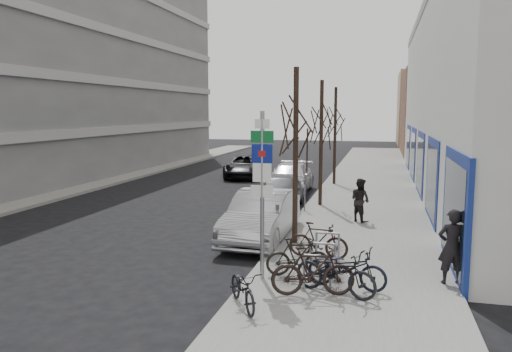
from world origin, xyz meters
The scene contains 25 objects.
ground centered at (0.00, 0.00, 0.00)m, with size 120.00×120.00×0.00m, color black.
sidewalk_east centered at (4.50, 10.00, 0.07)m, with size 5.00×70.00×0.15m, color slate.
sidewalk_west centered at (-11.00, 10.00, 0.07)m, with size 3.00×70.00×0.15m, color slate.
brick_building_far centered at (13.00, 40.00, 4.00)m, with size 12.00×14.00×8.00m, color brown.
tan_building_far centered at (13.50, 55.00, 4.50)m, with size 13.00×12.00×9.00m, color #937A5B.
highway_sign_pole centered at (2.40, -0.01, 2.46)m, with size 0.55×0.10×4.20m.
bike_rack centered at (3.80, 0.60, 0.66)m, with size 0.66×2.26×0.83m.
tree_near centered at (2.60, 3.50, 4.10)m, with size 1.80×1.80×5.50m.
tree_mid centered at (2.60, 10.00, 4.10)m, with size 1.80×1.80×5.50m.
tree_far centered at (2.60, 16.50, 4.10)m, with size 1.80×1.80×5.50m.
meter_front centered at (2.15, 3.00, 0.92)m, with size 0.10×0.08×1.27m.
meter_mid centered at (2.15, 8.50, 0.92)m, with size 0.10×0.08×1.27m.
meter_back centered at (2.15, 14.00, 0.92)m, with size 0.10×0.08×1.27m.
bike_near_left centered at (2.43, -1.85, 0.63)m, with size 0.47×1.57×0.96m, color black.
bike_near_right centered at (3.75, -0.85, 0.72)m, with size 0.56×1.87×1.14m, color black.
bike_mid_curb centered at (4.44, -0.21, 0.72)m, with size 0.56×1.86×1.13m, color black.
bike_mid_inner centered at (3.21, 0.42, 0.64)m, with size 0.48×1.60×0.97m, color black.
bike_far_curb centered at (4.22, -0.64, 0.75)m, with size 0.59×1.95×1.19m, color black.
bike_far_inner centered at (3.51, 2.01, 0.66)m, with size 0.50×1.68×1.02m, color black.
parked_car_front centered at (1.40, 4.06, 0.80)m, with size 1.69×4.86×1.60m, color #B9B9BE.
parked_car_mid centered at (0.95, 9.44, 0.77)m, with size 1.81×4.50×1.53m, color #515156.
parked_car_back centered at (0.58, 13.70, 0.75)m, with size 2.09×5.13×1.49m, color #B8B7BD.
lane_car centered at (-3.22, 19.03, 0.71)m, with size 2.35×5.09×1.42m, color black.
pedestrian_near centered at (6.80, 0.72, 1.05)m, with size 0.65×0.43×1.79m, color black.
pedestrian_far centered at (4.42, 6.99, 0.96)m, with size 0.60×0.41×1.63m, color black.
Camera 1 is at (5.13, -11.42, 4.20)m, focal length 35.00 mm.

